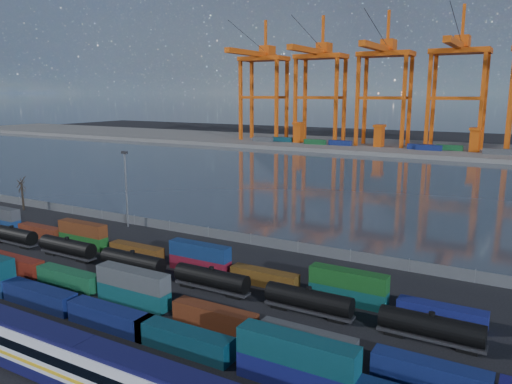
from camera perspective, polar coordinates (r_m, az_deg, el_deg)
The scene contains 13 objects.
ground at distance 75.42m, azimuth -11.62°, elevation -11.37°, with size 700.00×700.00×0.00m, color black.
harbor_water at distance 166.08m, azimuth 12.96°, elevation 0.98°, with size 700.00×700.00×0.00m, color #2B353F.
far_quay at distance 267.34m, azimuth 19.60°, elevation 4.62°, with size 700.00×70.00×2.00m, color #514F4C.
container_row_south at distance 71.53m, azimuth -20.91°, elevation -11.40°, with size 140.56×2.53×5.40m.
container_row_mid at distance 72.37m, azimuth -13.89°, elevation -11.22°, with size 140.55×2.35×5.00m.
container_row_north at distance 93.56m, azimuth -15.14°, elevation -5.73°, with size 113.98×2.23×4.75m.
tanker_string at distance 89.22m, azimuth -17.54°, elevation -6.79°, with size 120.81×2.64×3.78m.
waterfront_fence at distance 96.51m, azimuth -0.59°, elevation -5.45°, with size 160.12×0.12×2.20m.
bare_tree at distance 136.77m, azimuth -25.15°, elevation -0.12°, with size 2.21×2.30×8.59m.
yard_light_mast at distance 110.98m, azimuth -14.63°, elevation 0.79°, with size 1.60×0.40×16.60m.
gantry_cranes at distance 261.00m, azimuth 18.26°, elevation 13.70°, with size 201.67×51.20×69.34m.
quay_containers at distance 255.15m, azimuth 16.60°, elevation 5.04°, with size 172.58×10.99×2.60m.
straddle_carriers at distance 257.38m, azimuth 18.74°, elevation 5.97°, with size 140.00×7.00×11.10m.
Camera 1 is at (46.77, -51.76, 28.67)m, focal length 35.00 mm.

